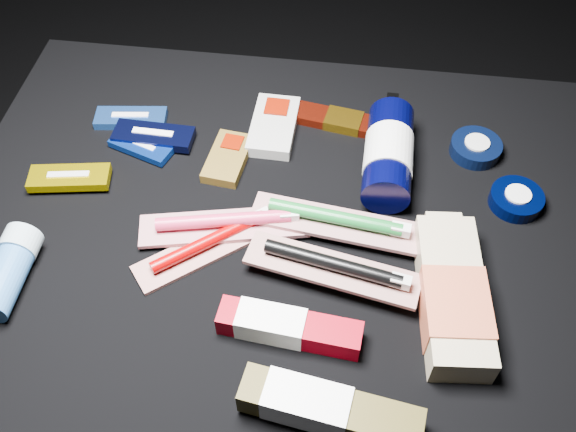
# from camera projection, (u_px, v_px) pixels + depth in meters

# --- Properties ---
(ground) EXTENTS (3.00, 3.00, 0.00)m
(ground) POSITION_uv_depth(u_px,v_px,m) (280.00, 353.00, 1.25)
(ground) COLOR black
(ground) RESTS_ON ground
(cloth_table) EXTENTS (0.98, 0.78, 0.40)m
(cloth_table) POSITION_uv_depth(u_px,v_px,m) (278.00, 300.00, 1.09)
(cloth_table) COLOR black
(cloth_table) RESTS_ON ground
(luna_bar_0) EXTENTS (0.12, 0.06, 0.02)m
(luna_bar_0) POSITION_uv_depth(u_px,v_px,m) (131.00, 118.00, 1.07)
(luna_bar_0) COLOR blue
(luna_bar_0) RESTS_ON cloth_table
(luna_bar_1) EXTENTS (0.11, 0.07, 0.01)m
(luna_bar_1) POSITION_uv_depth(u_px,v_px,m) (141.00, 147.00, 1.02)
(luna_bar_1) COLOR #0E39AA
(luna_bar_1) RESTS_ON cloth_table
(luna_bar_2) EXTENTS (0.13, 0.05, 0.02)m
(luna_bar_2) POSITION_uv_depth(u_px,v_px,m) (154.00, 136.00, 1.03)
(luna_bar_2) COLOR black
(luna_bar_2) RESTS_ON cloth_table
(luna_bar_3) EXTENTS (0.13, 0.06, 0.02)m
(luna_bar_3) POSITION_uv_depth(u_px,v_px,m) (69.00, 178.00, 0.97)
(luna_bar_3) COLOR #C8AE01
(luna_bar_3) RESTS_ON cloth_table
(clif_bar_0) EXTENTS (0.07, 0.11, 0.02)m
(clif_bar_0) POSITION_uv_depth(u_px,v_px,m) (229.00, 156.00, 1.01)
(clif_bar_0) COLOR brown
(clif_bar_0) RESTS_ON cloth_table
(clif_bar_1) EXTENTS (0.07, 0.13, 0.02)m
(clif_bar_1) POSITION_uv_depth(u_px,v_px,m) (274.00, 124.00, 1.05)
(clif_bar_1) COLOR #ACABA4
(clif_bar_1) RESTS_ON cloth_table
(power_bar) EXTENTS (0.15, 0.07, 0.02)m
(power_bar) POSITION_uv_depth(u_px,v_px,m) (334.00, 119.00, 1.06)
(power_bar) COLOR maroon
(power_bar) RESTS_ON cloth_table
(lotion_bottle) EXTENTS (0.08, 0.23, 0.07)m
(lotion_bottle) POSITION_uv_depth(u_px,v_px,m) (389.00, 154.00, 0.98)
(lotion_bottle) COLOR black
(lotion_bottle) RESTS_ON cloth_table
(cream_tin_upper) EXTENTS (0.08, 0.08, 0.02)m
(cream_tin_upper) POSITION_uv_depth(u_px,v_px,m) (476.00, 148.00, 1.02)
(cream_tin_upper) COLOR black
(cream_tin_upper) RESTS_ON cloth_table
(cream_tin_lower) EXTENTS (0.08, 0.08, 0.02)m
(cream_tin_lower) POSITION_uv_depth(u_px,v_px,m) (516.00, 199.00, 0.95)
(cream_tin_lower) COLOR black
(cream_tin_lower) RESTS_ON cloth_table
(bodywash_bottle) EXTENTS (0.10, 0.24, 0.05)m
(bodywash_bottle) POSITION_uv_depth(u_px,v_px,m) (453.00, 297.00, 0.83)
(bodywash_bottle) COLOR tan
(bodywash_bottle) RESTS_ON cloth_table
(deodorant_stick) EXTENTS (0.05, 0.13, 0.05)m
(deodorant_stick) POSITION_uv_depth(u_px,v_px,m) (9.00, 270.00, 0.86)
(deodorant_stick) COLOR #2F64A2
(deodorant_stick) RESTS_ON cloth_table
(toothbrush_pack_0) EXTENTS (0.20, 0.18, 0.02)m
(toothbrush_pack_0) POSITION_uv_depth(u_px,v_px,m) (211.00, 243.00, 0.91)
(toothbrush_pack_0) COLOR #B6ADA9
(toothbrush_pack_0) RESTS_ON cloth_table
(toothbrush_pack_1) EXTENTS (0.25, 0.11, 0.03)m
(toothbrush_pack_1) POSITION_uv_depth(u_px,v_px,m) (226.00, 223.00, 0.92)
(toothbrush_pack_1) COLOR #BFB4B1
(toothbrush_pack_1) RESTS_ON cloth_table
(toothbrush_pack_2) EXTENTS (0.25, 0.08, 0.03)m
(toothbrush_pack_2) POSITION_uv_depth(u_px,v_px,m) (337.00, 221.00, 0.91)
(toothbrush_pack_2) COLOR beige
(toothbrush_pack_2) RESTS_ON cloth_table
(toothbrush_pack_3) EXTENTS (0.24, 0.10, 0.03)m
(toothbrush_pack_3) POSITION_uv_depth(u_px,v_px,m) (335.00, 267.00, 0.85)
(toothbrush_pack_3) COLOR #B0A7A4
(toothbrush_pack_3) RESTS_ON cloth_table
(toothpaste_carton_red) EXTENTS (0.19, 0.06, 0.04)m
(toothpaste_carton_red) POSITION_uv_depth(u_px,v_px,m) (283.00, 326.00, 0.81)
(toothpaste_carton_red) COLOR #8E000E
(toothpaste_carton_red) RESTS_ON cloth_table
(toothpaste_carton_green) EXTENTS (0.22, 0.08, 0.04)m
(toothpaste_carton_green) POSITION_uv_depth(u_px,v_px,m) (322.00, 407.00, 0.74)
(toothpaste_carton_green) COLOR #3F3610
(toothpaste_carton_green) RESTS_ON cloth_table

